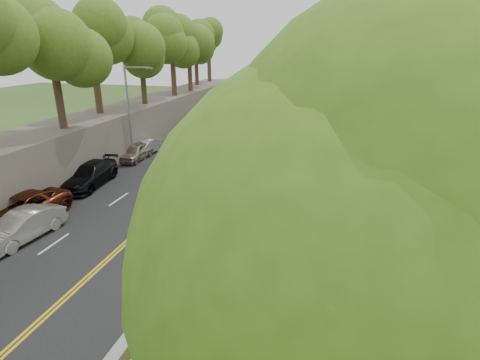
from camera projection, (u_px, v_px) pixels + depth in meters
ground at (185, 265)px, 17.35m from camera, size 140.00×140.00×0.00m
road at (195, 162)px, 32.26m from camera, size 11.20×66.00×0.04m
sidewalk at (287, 169)px, 30.33m from camera, size 4.20×66.00×0.05m
jersey_barrier at (259, 164)px, 30.79m from camera, size 0.42×66.00×0.60m
rock_embankment at (109, 134)px, 33.53m from camera, size 5.00×66.00×4.00m
chainlink_fence at (314, 160)px, 29.49m from camera, size 0.04×66.00×2.00m
trees_embankment at (102, 32)px, 30.48m from camera, size 6.40×66.00×13.00m
trees_fenceside at (352, 83)px, 26.86m from camera, size 7.00×66.00×14.00m
streetlight at (131, 108)px, 30.98m from camera, size 2.52×0.22×8.00m
signpost at (177, 267)px, 13.69m from camera, size 0.62×0.09×3.10m
construction_barrel at (301, 161)px, 30.81m from camera, size 0.58×0.58×0.96m
concrete_block at (260, 249)px, 17.84m from camera, size 1.30×1.08×0.77m
car_1 at (22, 226)px, 19.27m from camera, size 2.04×4.69×1.50m
car_2 at (21, 210)px, 21.06m from camera, size 2.96×5.93×1.61m
car_3 at (89, 175)px, 26.68m from camera, size 2.79×5.75×1.61m
car_4 at (136, 152)px, 32.62m from camera, size 1.71×4.18×1.42m
car_5 at (144, 148)px, 34.00m from camera, size 1.63×4.28×1.39m
car_6 at (191, 124)px, 43.43m from camera, size 2.76×5.40×1.46m
car_7 at (217, 113)px, 51.19m from camera, size 2.10×4.67×1.33m
car_8 at (233, 106)px, 55.20m from camera, size 2.20×4.99×1.67m
painter_0 at (221, 237)px, 18.12m from camera, size 0.63×0.83×1.52m
painter_1 at (232, 225)px, 19.29m from camera, size 0.54×0.65×1.54m
painter_2 at (221, 241)px, 17.60m from camera, size 0.64×0.82×1.68m
painter_3 at (257, 170)px, 27.77m from camera, size 0.82×1.12×1.55m
person_far at (310, 133)px, 38.78m from camera, size 0.97×0.41×1.65m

